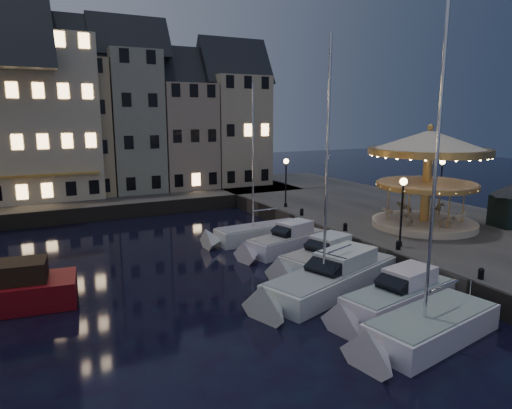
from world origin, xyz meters
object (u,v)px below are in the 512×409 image
streetlamp_c (286,176)px  bollard_d (302,212)px  motorboat_d (319,260)px  carousel (428,160)px  bollard_b (398,245)px  motorboat_c (329,279)px  motorboat_b (394,300)px  motorboat_a (424,331)px  streetlamp_b (402,202)px  motorboat_e (283,243)px  motorboat_f (254,234)px  bollard_c (345,226)px  streetlamp_d (441,177)px  bollard_a (481,273)px  ticket_kiosk (509,198)px

streetlamp_c → bollard_d: 4.29m
motorboat_d → carousel: (9.84, 1.19, 5.41)m
bollard_b → motorboat_c: bearing=-171.6°
motorboat_b → motorboat_d: (0.31, 6.56, -0.00)m
motorboat_a → carousel: (11.15, 10.52, 5.51)m
streetlamp_b → motorboat_e: bearing=129.6°
motorboat_f → bollard_c: bearing=-44.2°
bollard_b → motorboat_c: 5.68m
streetlamp_d → motorboat_f: size_ratio=0.40×
streetlamp_c → bollard_c: (-0.60, -9.00, -2.41)m
streetlamp_b → bollard_a: streetlamp_b is taller
ticket_kiosk → motorboat_c: bearing=-174.6°
bollard_d → motorboat_d: (-4.10, -8.27, -0.97)m
carousel → motorboat_d: bearing=-173.1°
bollard_a → motorboat_f: 15.81m
streetlamp_d → motorboat_b: streetlamp_d is taller
streetlamp_c → motorboat_c: 16.39m
streetlamp_c → bollard_a: (-0.60, -19.50, -2.41)m
motorboat_c → carousel: motorboat_c is taller
bollard_b → motorboat_c: motorboat_c is taller
bollard_d → motorboat_a: motorboat_a is taller
ticket_kiosk → motorboat_e: bearing=160.0°
streetlamp_b → bollard_d: (-0.60, 10.00, -2.41)m
motorboat_f → carousel: 13.29m
streetlamp_c → carousel: carousel is taller
streetlamp_b → motorboat_b: bearing=-136.1°
bollard_b → motorboat_b: motorboat_b is taller
bollard_a → bollard_c: same height
ticket_kiosk → bollard_c: bearing=158.8°
ticket_kiosk → bollard_a: bearing=-150.3°
streetlamp_b → streetlamp_c: (0.00, 13.50, 0.00)m
streetlamp_d → motorboat_e: 16.46m
bollard_c → motorboat_c: motorboat_c is taller
bollard_d → motorboat_e: 6.02m
streetlamp_d → motorboat_b: bearing=-144.1°
bollard_a → motorboat_f: size_ratio=0.05×
bollard_a → carousel: size_ratio=0.07×
bollard_b → motorboat_f: motorboat_f is taller
motorboat_c → ticket_kiosk: 16.80m
bollard_d → streetlamp_d: bearing=-14.1°
bollard_b → carousel: bearing=30.8°
bollard_c → ticket_kiosk: bearing=-21.2°
streetlamp_c → bollard_b: bearing=-92.5°
bollard_c → motorboat_c: bearing=-133.6°
motorboat_b → bollard_d: bearing=73.4°
carousel → motorboat_c: bearing=-159.4°
motorboat_d → motorboat_f: size_ratio=0.65×
streetlamp_c → motorboat_a: size_ratio=0.34×
bollard_a → ticket_kiosk: bearing=29.7°
motorboat_e → bollard_a: bearing=-70.5°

